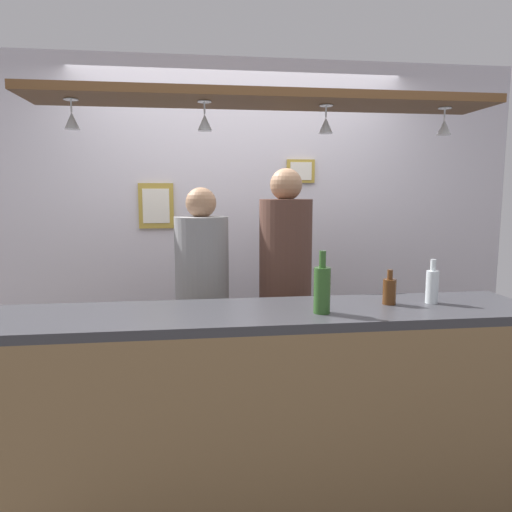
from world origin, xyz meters
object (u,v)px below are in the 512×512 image
object	(u,v)px
person_left_grey_shirt	(202,290)
bottle_beer_brown_stubby	(389,291)
bottle_champagne_green	(322,289)
person_right_brown_shirt	(285,276)
picture_frame_upper_small	(301,171)
bottle_soda_clear	(432,286)
picture_frame_caricature	(156,206)

from	to	relation	value
person_left_grey_shirt	bottle_beer_brown_stubby	size ratio (longest dim) A/B	9.04
bottle_champagne_green	person_right_brown_shirt	bearing A→B (deg)	91.12
person_left_grey_shirt	bottle_beer_brown_stubby	distance (m)	1.18
bottle_beer_brown_stubby	picture_frame_upper_small	distance (m)	1.53
person_right_brown_shirt	bottle_beer_brown_stubby	size ratio (longest dim) A/B	9.71
bottle_soda_clear	picture_frame_caricature	xyz separation A→B (m)	(-1.50, 1.38, 0.38)
person_left_grey_shirt	person_right_brown_shirt	distance (m)	0.54
bottle_beer_brown_stubby	bottle_champagne_green	world-z (taller)	bottle_champagne_green
bottle_soda_clear	bottle_beer_brown_stubby	bearing A→B (deg)	178.81
picture_frame_upper_small	picture_frame_caricature	size ratio (longest dim) A/B	0.65
bottle_champagne_green	person_left_grey_shirt	bearing A→B (deg)	123.78
bottle_beer_brown_stubby	bottle_champagne_green	bearing A→B (deg)	-161.93
bottle_soda_clear	person_right_brown_shirt	bearing A→B (deg)	132.08
bottle_beer_brown_stubby	bottle_champagne_green	size ratio (longest dim) A/B	0.60
bottle_beer_brown_stubby	picture_frame_upper_small	bearing A→B (deg)	96.76
bottle_beer_brown_stubby	picture_frame_caricature	size ratio (longest dim) A/B	0.53
picture_frame_upper_small	bottle_soda_clear	bearing A→B (deg)	-74.11
bottle_champagne_green	picture_frame_caricature	xyz separation A→B (m)	(-0.88, 1.50, 0.35)
person_left_grey_shirt	bottle_champagne_green	xyz separation A→B (m)	(0.55, -0.83, 0.16)
person_right_brown_shirt	picture_frame_caricature	distance (m)	1.18
person_right_brown_shirt	picture_frame_upper_small	world-z (taller)	picture_frame_upper_small
person_right_brown_shirt	picture_frame_caricature	size ratio (longest dim) A/B	5.14
person_left_grey_shirt	bottle_soda_clear	xyz separation A→B (m)	(1.18, -0.71, 0.14)
person_right_brown_shirt	bottle_soda_clear	size ratio (longest dim) A/B	7.60
picture_frame_upper_small	person_left_grey_shirt	bearing A→B (deg)	-139.51
person_right_brown_shirt	bottle_soda_clear	xyz separation A→B (m)	(0.64, -0.71, 0.06)
bottle_soda_clear	picture_frame_caricature	bearing A→B (deg)	137.56
person_left_grey_shirt	person_right_brown_shirt	world-z (taller)	person_right_brown_shirt
bottle_champagne_green	bottle_soda_clear	size ratio (longest dim) A/B	1.30
bottle_soda_clear	picture_frame_upper_small	distance (m)	1.57
bottle_champagne_green	picture_frame_caricature	distance (m)	1.77
person_left_grey_shirt	bottle_champagne_green	bearing A→B (deg)	-56.22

